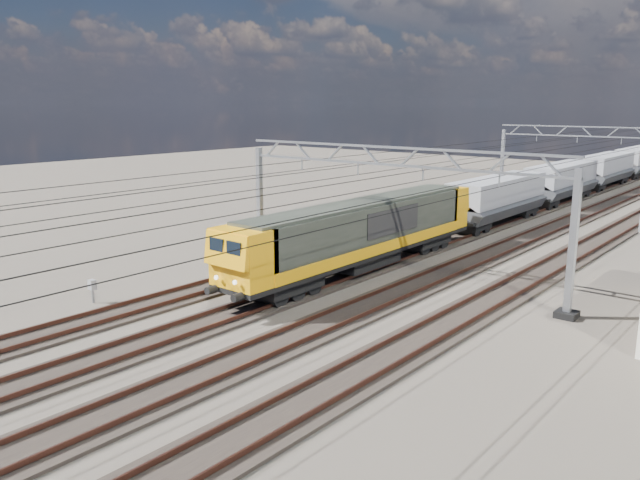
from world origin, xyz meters
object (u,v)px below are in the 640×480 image
Objects in this scene: catenary_gantry_far at (597,160)px; hopper_wagon_fourth at (638,159)px; hopper_wagon_mid at (562,180)px; locomotive at (363,231)px; trackside_cabinet at (92,286)px; catenary_gantry_mid at (388,208)px; hopper_wagon_third at (606,168)px; hopper_wagon_lead at (498,197)px.

catenary_gantry_far reaches higher than hopper_wagon_fourth.
hopper_wagon_mid is 28.40m from hopper_wagon_fourth.
locomotive is 18.79× the size of trackside_cabinet.
catenary_gantry_mid reaches higher than locomotive.
locomotive is 31.90m from hopper_wagon_mid.
trackside_cabinet is (-6.50, -58.86, -1.39)m from hopper_wagon_third.
hopper_wagon_fourth is at bearing 90.00° from hopper_wagon_third.
hopper_wagon_lead is (-0.00, 17.70, -0.09)m from locomotive.
hopper_wagon_lead is at bearing 90.00° from locomotive.
hopper_wagon_lead and hopper_wagon_fourth have the same top height.
locomotive is 60.30m from hopper_wagon_fourth.
catenary_gantry_mid is 1.53× the size of hopper_wagon_fourth.
locomotive reaches higher than hopper_wagon_third.
catenary_gantry_mid is 2.61m from locomotive.
catenary_gantry_far is 25.00m from hopper_wagon_fourth.
catenary_gantry_far is 17.93m from hopper_wagon_lead.
catenary_gantry_mid is 18.45m from hopper_wagon_lead.
hopper_wagon_third is at bearing 90.00° from locomotive.
hopper_wagon_third is 1.00× the size of hopper_wagon_fourth.
locomotive is 17.70m from hopper_wagon_lead.
hopper_wagon_mid is at bearing -119.50° from catenary_gantry_far.
hopper_wagon_mid reaches higher than trackside_cabinet.
catenary_gantry_far is 1.53× the size of hopper_wagon_fourth.
catenary_gantry_mid is 1.53× the size of hopper_wagon_third.
locomotive is at bearing -93.23° from catenary_gantry_far.
hopper_wagon_third reaches higher than trackside_cabinet.
hopper_wagon_third is 11.58× the size of trackside_cabinet.
trackside_cabinet is at bearing -102.04° from hopper_wagon_lead.
hopper_wagon_fourth is (0.00, 14.20, 0.00)m from hopper_wagon_third.
catenary_gantry_far reaches higher than hopper_wagon_lead.
trackside_cabinet is (-6.50, -44.66, -1.39)m from hopper_wagon_mid.
locomotive reaches higher than trackside_cabinet.
hopper_wagon_lead is 1.00× the size of hopper_wagon_fourth.
hopper_wagon_lead and hopper_wagon_third have the same top height.
locomotive is (-2.00, 0.57, -1.58)m from catenary_gantry_mid.
hopper_wagon_third is (-2.00, 10.66, -1.67)m from catenary_gantry_far.
hopper_wagon_lead is 1.00× the size of hopper_wagon_third.
trackside_cabinet is at bearing -95.08° from hopper_wagon_fourth.
hopper_wagon_mid is (0.00, 14.20, 0.00)m from hopper_wagon_lead.
hopper_wagon_fourth is (-0.00, 60.30, -0.09)m from locomotive.
hopper_wagon_lead is at bearing -90.00° from hopper_wagon_third.
catenary_gantry_mid is 1.00× the size of catenary_gantry_far.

